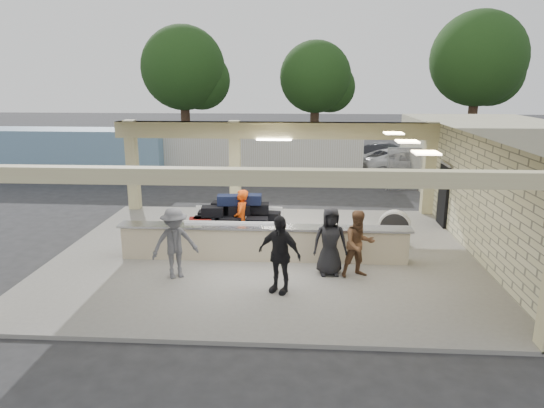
# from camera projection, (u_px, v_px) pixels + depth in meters

# --- Properties ---
(ground) EXTENTS (120.00, 120.00, 0.00)m
(ground) POSITION_uv_depth(u_px,v_px,m) (265.00, 256.00, 14.27)
(ground) COLOR #27272A
(ground) RESTS_ON ground
(pavilion) EXTENTS (12.01, 10.00, 3.55)m
(pavilion) POSITION_uv_depth(u_px,v_px,m) (273.00, 206.00, 14.56)
(pavilion) COLOR slate
(pavilion) RESTS_ON ground
(baggage_counter) EXTENTS (8.20, 0.58, 0.98)m
(baggage_counter) POSITION_uv_depth(u_px,v_px,m) (263.00, 243.00, 13.64)
(baggage_counter) COLOR #C2B191
(baggage_counter) RESTS_ON pavilion
(luggage_cart) EXTENTS (2.76, 1.73, 1.61)m
(luggage_cart) POSITION_uv_depth(u_px,v_px,m) (235.00, 219.00, 14.59)
(luggage_cart) COLOR white
(luggage_cart) RESTS_ON pavilion
(drum_fan) EXTENTS (1.02, 0.54, 1.08)m
(drum_fan) POSITION_uv_depth(u_px,v_px,m) (394.00, 227.00, 14.81)
(drum_fan) COLOR white
(drum_fan) RESTS_ON pavilion
(baggage_handler) EXTENTS (0.39, 0.68, 1.82)m
(baggage_handler) POSITION_uv_depth(u_px,v_px,m) (241.00, 220.00, 14.35)
(baggage_handler) COLOR #D7430B
(baggage_handler) RESTS_ON pavilion
(passenger_a) EXTENTS (0.93, 0.61, 1.76)m
(passenger_a) POSITION_uv_depth(u_px,v_px,m) (359.00, 244.00, 12.34)
(passenger_a) COLOR brown
(passenger_a) RESTS_ON pavilion
(passenger_b) EXTENTS (1.17, 0.85, 1.89)m
(passenger_b) POSITION_uv_depth(u_px,v_px,m) (279.00, 254.00, 11.44)
(passenger_b) COLOR black
(passenger_b) RESTS_ON pavilion
(passenger_c) EXTENTS (1.25, 0.93, 1.84)m
(passenger_c) POSITION_uv_depth(u_px,v_px,m) (175.00, 243.00, 12.27)
(passenger_c) COLOR #515156
(passenger_c) RESTS_ON pavilion
(passenger_d) EXTENTS (0.90, 0.43, 1.80)m
(passenger_d) POSITION_uv_depth(u_px,v_px,m) (330.00, 241.00, 12.49)
(passenger_d) COLOR black
(passenger_d) RESTS_ON pavilion
(car_white_a) EXTENTS (5.87, 4.04, 1.53)m
(car_white_a) POSITION_uv_depth(u_px,v_px,m) (406.00, 163.00, 25.40)
(car_white_a) COLOR silver
(car_white_a) RESTS_ON ground
(car_white_b) EXTENTS (4.91, 1.98, 1.53)m
(car_white_b) POSITION_uv_depth(u_px,v_px,m) (540.00, 162.00, 25.84)
(car_white_b) COLOR silver
(car_white_b) RESTS_ON ground
(car_dark) EXTENTS (4.31, 3.39, 1.38)m
(car_dark) POSITION_uv_depth(u_px,v_px,m) (386.00, 156.00, 28.26)
(car_dark) COLOR black
(car_dark) RESTS_ON ground
(container_white) EXTENTS (12.35, 2.92, 2.66)m
(container_white) POSITION_uv_depth(u_px,v_px,m) (241.00, 153.00, 25.03)
(container_white) COLOR silver
(container_white) RESTS_ON ground
(container_blue) EXTENTS (9.95, 2.51, 2.58)m
(container_blue) POSITION_uv_depth(u_px,v_px,m) (72.00, 154.00, 24.96)
(container_blue) COLOR #6888A6
(container_blue) RESTS_ON ground
(fence) EXTENTS (12.06, 0.06, 2.03)m
(fence) POSITION_uv_depth(u_px,v_px,m) (521.00, 170.00, 22.03)
(fence) COLOR gray
(fence) RESTS_ON ground
(tree_left) EXTENTS (6.60, 6.30, 9.00)m
(tree_left) POSITION_uv_depth(u_px,v_px,m) (188.00, 72.00, 36.67)
(tree_left) COLOR #382619
(tree_left) RESTS_ON ground
(tree_mid) EXTENTS (6.00, 5.60, 8.00)m
(tree_mid) POSITION_uv_depth(u_px,v_px,m) (319.00, 80.00, 38.15)
(tree_mid) COLOR #382619
(tree_mid) RESTS_ON ground
(tree_right) EXTENTS (7.20, 7.00, 10.00)m
(tree_right) POSITION_uv_depth(u_px,v_px,m) (481.00, 63.00, 36.15)
(tree_right) COLOR #382619
(tree_right) RESTS_ON ground
(adjacent_building) EXTENTS (6.00, 8.00, 3.20)m
(adjacent_building) POSITION_uv_depth(u_px,v_px,m) (481.00, 154.00, 22.95)
(adjacent_building) COLOR beige
(adjacent_building) RESTS_ON ground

